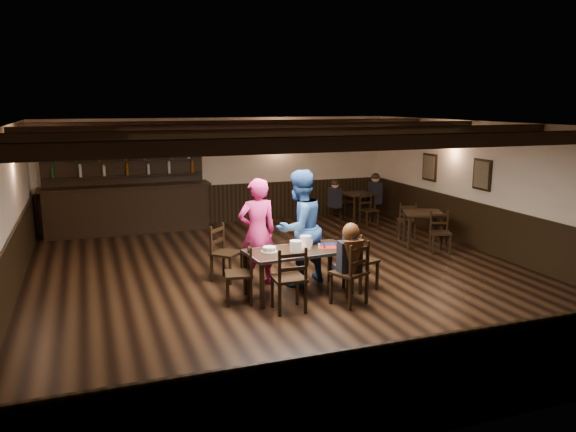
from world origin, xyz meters
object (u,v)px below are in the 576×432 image
object	(u,v)px
chair_near_left	(291,275)
woman_pink	(257,232)
chair_near_right	(354,269)
bar_counter	(127,202)
man_blue	(299,228)
cake	(269,249)
dining_table	(298,254)

from	to	relation	value
chair_near_left	woman_pink	world-z (taller)	woman_pink
chair_near_left	chair_near_right	xyz separation A→B (m)	(1.01, -0.05, 0.00)
chair_near_left	bar_counter	world-z (taller)	bar_counter
chair_near_right	woman_pink	bearing A→B (deg)	126.49
chair_near_left	man_blue	distance (m)	1.40
cake	bar_counter	size ratio (longest dim) A/B	0.07
woman_pink	man_blue	xyz separation A→B (m)	(0.68, -0.22, 0.07)
cake	bar_counter	distance (m)	5.83
woman_pink	bar_counter	distance (m)	5.21
chair_near_right	woman_pink	size ratio (longest dim) A/B	0.55
man_blue	bar_counter	xyz separation A→B (m)	(-2.46, 5.11, -0.26)
dining_table	cake	world-z (taller)	cake
man_blue	cake	size ratio (longest dim) A/B	7.64
chair_near_right	man_blue	bearing A→B (deg)	108.14
man_blue	cake	distance (m)	0.84
man_blue	bar_counter	bearing A→B (deg)	-88.39
woman_pink	cake	xyz separation A→B (m)	(-0.00, -0.66, -0.13)
chair_near_right	woman_pink	distance (m)	1.86
dining_table	woman_pink	bearing A→B (deg)	123.85
man_blue	bar_counter	world-z (taller)	bar_counter
chair_near_left	cake	world-z (taller)	chair_near_left
dining_table	bar_counter	bearing A→B (deg)	111.93
man_blue	dining_table	bearing A→B (deg)	43.44
chair_near_left	cake	xyz separation A→B (m)	(-0.08, 0.75, 0.20)
man_blue	woman_pink	bearing A→B (deg)	-42.06
woman_pink	man_blue	world-z (taller)	man_blue
dining_table	chair_near_right	bearing A→B (deg)	-51.21
woman_pink	man_blue	distance (m)	0.72
bar_counter	man_blue	bearing A→B (deg)	-64.32
cake	bar_counter	bearing A→B (deg)	107.73
chair_near_left	woman_pink	distance (m)	1.46
chair_near_left	woman_pink	bearing A→B (deg)	93.16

